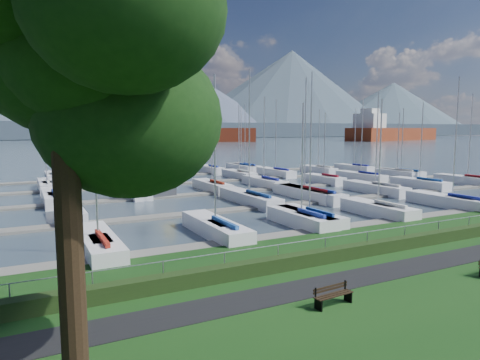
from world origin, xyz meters
TOP-DOWN VIEW (x-y plane):
  - path at (0.00, -3.00)m, footprint 160.00×2.00m
  - water at (0.00, 260.00)m, footprint 800.00×540.00m
  - hedge at (0.00, -0.40)m, footprint 80.00×0.70m
  - fence at (0.00, 0.00)m, footprint 80.00×0.04m
  - foothill at (0.00, 330.00)m, footprint 900.00×80.00m
  - mountains at (7.35, 404.62)m, footprint 1190.00×360.00m
  - docks at (0.00, 26.00)m, footprint 90.00×41.60m
  - bench_left at (-4.54, -4.96)m, footprint 1.83×0.55m
  - tree at (-13.82, -6.03)m, footprint 8.97×9.16m
  - crane at (-2.04, 28.25)m, footprint 6.86×13.16m
  - cargo_ship_mid at (56.70, 220.70)m, footprint 97.33×54.44m
  - cargo_ship_east at (193.89, 180.89)m, footprint 81.66×36.17m
  - sailboat_fleet at (-0.43, 28.31)m, footprint 75.77×50.36m

SIDE VIEW (x-z plane):
  - water at x=0.00m, z-range -0.50..-0.30m
  - docks at x=0.00m, z-range -0.34..-0.09m
  - path at x=0.00m, z-range -0.01..0.03m
  - hedge at x=0.00m, z-range 0.00..0.70m
  - bench_left at x=-4.54m, z-range -0.01..0.84m
  - fence at x=0.00m, z-range 1.18..1.22m
  - cargo_ship_mid at x=56.70m, z-range -7.20..14.30m
  - cargo_ship_east at x=193.89m, z-range -6.99..14.51m
  - crane at x=-2.04m, z-range -5.85..16.50m
  - sailboat_fleet at x=-0.43m, z-range -1.29..12.01m
  - foothill at x=0.00m, z-range 0.00..12.00m
  - tree at x=-13.82m, z-range 2.60..16.91m
  - mountains at x=7.35m, z-range -10.82..104.18m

